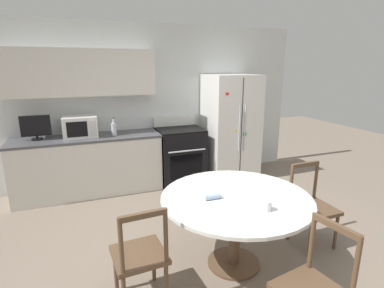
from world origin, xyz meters
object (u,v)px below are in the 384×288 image
object	(u,v)px
dining_chair_left	(140,256)
oven_range	(180,155)
counter_bottle	(114,129)
microwave	(80,127)
dining_chair_right	(312,207)
candle_glass	(267,206)
countertop_tv	(36,127)
refrigerator	(231,127)

from	to	relation	value
dining_chair_left	oven_range	bearing A→B (deg)	60.81
counter_bottle	dining_chair_left	world-z (taller)	counter_bottle
microwave	dining_chair_right	size ratio (longest dim) A/B	0.54
candle_glass	counter_bottle	bearing A→B (deg)	109.72
oven_range	counter_bottle	distance (m)	1.20
counter_bottle	dining_chair_left	size ratio (longest dim) A/B	0.31
microwave	dining_chair_left	xyz separation A→B (m)	(0.36, -2.54, -0.62)
microwave	counter_bottle	xyz separation A→B (m)	(0.48, -0.07, -0.05)
dining_chair_right	candle_glass	distance (m)	1.01
counter_bottle	candle_glass	world-z (taller)	counter_bottle
countertop_tv	counter_bottle	distance (m)	1.08
microwave	dining_chair_left	world-z (taller)	microwave
refrigerator	oven_range	size ratio (longest dim) A/B	1.66
refrigerator	dining_chair_left	world-z (taller)	refrigerator
oven_range	refrigerator	bearing A→B (deg)	-3.75
refrigerator	candle_glass	world-z (taller)	refrigerator
oven_range	microwave	distance (m)	1.66
countertop_tv	microwave	bearing A→B (deg)	-3.66
microwave	candle_glass	size ratio (longest dim) A/B	5.72
refrigerator	dining_chair_left	size ratio (longest dim) A/B	1.99
countertop_tv	counter_bottle	world-z (taller)	countertop_tv
oven_range	dining_chair_right	bearing A→B (deg)	-71.98
oven_range	microwave	size ratio (longest dim) A/B	2.23
countertop_tv	counter_bottle	size ratio (longest dim) A/B	1.44
dining_chair_right	candle_glass	size ratio (longest dim) A/B	10.67
counter_bottle	dining_chair_left	bearing A→B (deg)	-92.66
microwave	dining_chair_right	distance (m)	3.34
countertop_tv	dining_chair_left	distance (m)	2.83
counter_bottle	dining_chair_left	distance (m)	2.54
countertop_tv	dining_chair_right	world-z (taller)	countertop_tv
candle_glass	oven_range	bearing A→B (deg)	87.45
refrigerator	counter_bottle	size ratio (longest dim) A/B	6.46
microwave	counter_bottle	distance (m)	0.49
oven_range	candle_glass	bearing A→B (deg)	-92.55
dining_chair_right	dining_chair_left	size ratio (longest dim) A/B	1.00
refrigerator	dining_chair_right	xyz separation A→B (m)	(-0.17, -2.24, -0.46)
counter_bottle	dining_chair_right	world-z (taller)	counter_bottle
countertop_tv	dining_chair_right	bearing A→B (deg)	-39.52
candle_glass	refrigerator	bearing A→B (deg)	68.43
refrigerator	counter_bottle	world-z (taller)	refrigerator
dining_chair_left	refrigerator	bearing A→B (deg)	45.42
counter_bottle	dining_chair_left	xyz separation A→B (m)	(-0.11, -2.47, -0.57)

